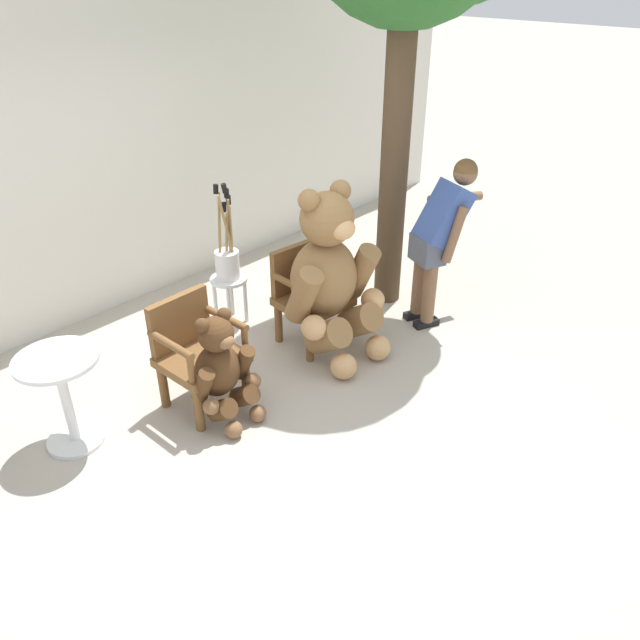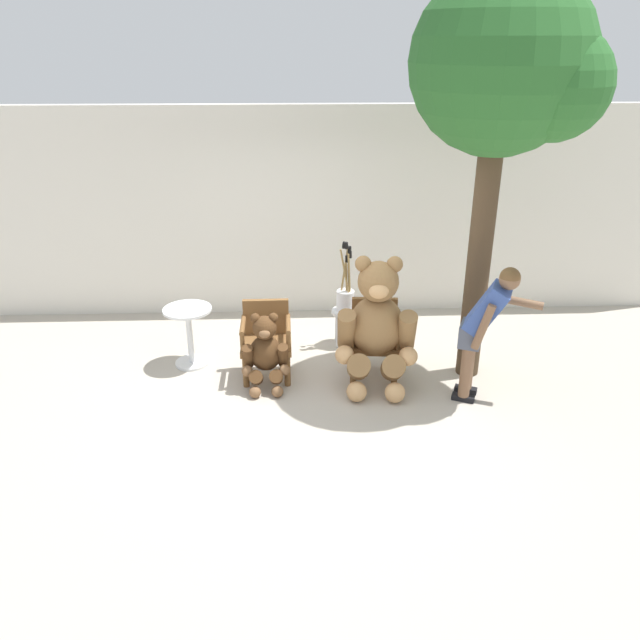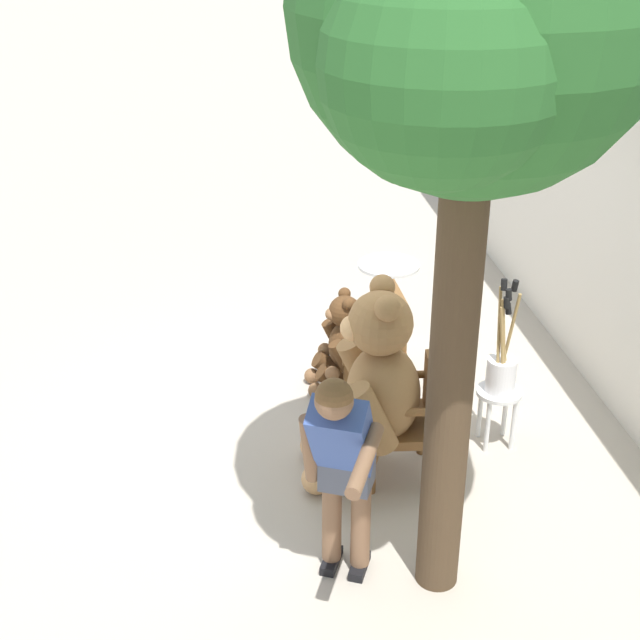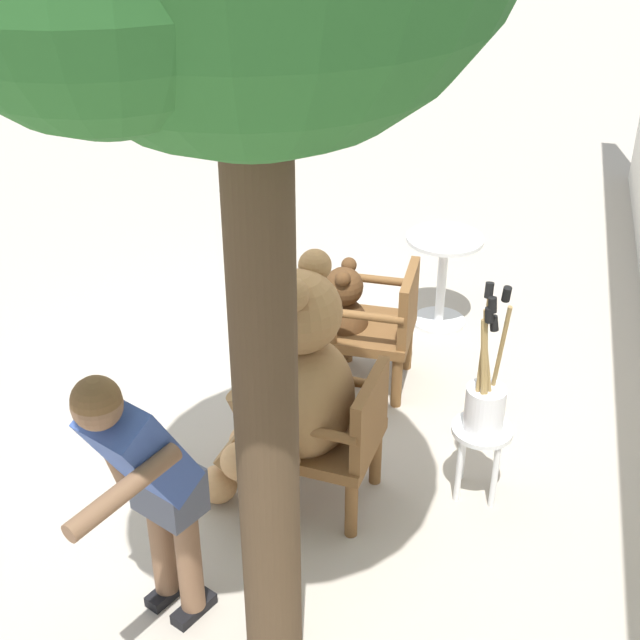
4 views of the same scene
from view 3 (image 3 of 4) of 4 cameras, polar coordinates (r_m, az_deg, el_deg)
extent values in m
plane|color=#B2A899|center=(6.97, 0.28, -7.01)|extent=(60.00, 60.00, 0.00)
cube|color=brown|center=(7.35, 3.11, -1.51)|extent=(0.57, 0.53, 0.07)
cylinder|color=brown|center=(7.62, 1.18, -2.28)|extent=(0.07, 0.07, 0.37)
cylinder|color=brown|center=(7.22, 1.78, -4.02)|extent=(0.07, 0.07, 0.37)
cylinder|color=brown|center=(7.69, 4.28, -2.06)|extent=(0.07, 0.07, 0.37)
cylinder|color=brown|center=(7.30, 5.04, -3.76)|extent=(0.07, 0.07, 0.37)
cube|color=brown|center=(7.28, 4.93, 0.32)|extent=(0.52, 0.07, 0.42)
cylinder|color=brown|center=(7.45, 2.79, 1.11)|extent=(0.06, 0.48, 0.06)
cylinder|color=brown|center=(7.47, 1.18, 0.25)|extent=(0.05, 0.05, 0.22)
cylinder|color=brown|center=(7.01, 3.55, -0.62)|extent=(0.06, 0.48, 0.06)
cylinder|color=brown|center=(7.03, 1.85, -1.53)|extent=(0.05, 0.05, 0.22)
cube|color=brown|center=(6.32, 5.06, -6.66)|extent=(0.60, 0.57, 0.07)
cylinder|color=brown|center=(6.61, 2.93, -7.22)|extent=(0.07, 0.07, 0.37)
cylinder|color=brown|center=(6.23, 3.29, -9.56)|extent=(0.07, 0.07, 0.37)
cylinder|color=brown|center=(6.66, 6.56, -7.11)|extent=(0.07, 0.07, 0.37)
cylinder|color=brown|center=(6.28, 7.16, -9.42)|extent=(0.07, 0.07, 0.37)
cube|color=brown|center=(6.22, 7.26, -4.69)|extent=(0.52, 0.11, 0.42)
cylinder|color=brown|center=(6.40, 4.89, -3.52)|extent=(0.10, 0.48, 0.06)
cylinder|color=brown|center=(6.43, 2.99, -4.41)|extent=(0.05, 0.05, 0.22)
cylinder|color=brown|center=(5.97, 5.44, -5.91)|extent=(0.10, 0.48, 0.06)
cylinder|color=brown|center=(6.01, 3.40, -6.86)|extent=(0.05, 0.05, 0.22)
ellipsoid|color=olive|center=(6.15, 4.06, -4.66)|extent=(0.65, 0.56, 0.70)
sphere|color=olive|center=(5.89, 3.89, -0.21)|extent=(0.44, 0.44, 0.44)
ellipsoid|color=tan|center=(5.89, 2.07, -0.53)|extent=(0.22, 0.18, 0.16)
sphere|color=black|center=(5.89, 2.07, -0.43)|extent=(0.06, 0.06, 0.06)
sphere|color=olive|center=(5.96, 4.01, 2.12)|extent=(0.17, 0.17, 0.17)
sphere|color=olive|center=(5.67, 4.35, 0.74)|extent=(0.17, 0.17, 0.17)
cylinder|color=olive|center=(6.42, 2.74, -3.19)|extent=(0.23, 0.40, 0.52)
sphere|color=tan|center=(6.54, 1.47, -4.91)|extent=(0.21, 0.21, 0.21)
cylinder|color=olive|center=(5.87, 3.26, -6.32)|extent=(0.23, 0.40, 0.52)
sphere|color=tan|center=(5.97, 1.87, -8.31)|extent=(0.21, 0.21, 0.21)
cylinder|color=olive|center=(6.49, 1.54, -6.71)|extent=(0.29, 0.45, 0.41)
sphere|color=tan|center=(6.60, -0.32, -8.02)|extent=(0.22, 0.22, 0.22)
cylinder|color=olive|center=(6.18, 1.75, -8.59)|extent=(0.29, 0.45, 0.41)
sphere|color=tan|center=(6.27, -0.19, -10.13)|extent=(0.22, 0.22, 0.22)
ellipsoid|color=#4C3019|center=(7.32, 1.72, -1.65)|extent=(0.36, 0.31, 0.41)
sphere|color=#4C3019|center=(7.18, 1.59, 0.56)|extent=(0.26, 0.26, 0.26)
ellipsoid|color=brown|center=(7.17, 0.72, 0.37)|extent=(0.12, 0.10, 0.10)
sphere|color=black|center=(7.17, 0.72, 0.41)|extent=(0.04, 0.04, 0.04)
sphere|color=#4C3019|center=(7.22, 1.58, 1.70)|extent=(0.10, 0.10, 0.10)
sphere|color=#4C3019|center=(7.04, 1.85, 1.04)|extent=(0.10, 0.10, 0.10)
cylinder|color=#4C3019|center=(7.48, 0.95, -1.00)|extent=(0.12, 0.23, 0.31)
sphere|color=brown|center=(7.54, 0.32, -1.94)|extent=(0.12, 0.12, 0.12)
cylinder|color=#4C3019|center=(7.15, 1.44, -2.41)|extent=(0.12, 0.23, 0.31)
sphere|color=brown|center=(7.19, 0.80, -3.44)|extent=(0.12, 0.12, 0.12)
cylinder|color=#4C3019|center=(7.50, 0.42, -2.84)|extent=(0.16, 0.26, 0.24)
sphere|color=brown|center=(7.55, -0.52, -3.59)|extent=(0.13, 0.13, 0.13)
cylinder|color=#4C3019|center=(7.32, 0.68, -3.67)|extent=(0.16, 0.26, 0.24)
sphere|color=brown|center=(7.35, -0.27, -4.52)|extent=(0.13, 0.13, 0.13)
cube|color=black|center=(5.75, 0.74, -15.13)|extent=(0.26, 0.18, 0.06)
cylinder|color=brown|center=(5.47, 0.77, -11.68)|extent=(0.12, 0.12, 0.82)
cube|color=black|center=(5.72, 2.55, -15.44)|extent=(0.26, 0.18, 0.06)
cylinder|color=brown|center=(5.43, 2.64, -11.99)|extent=(0.12, 0.12, 0.82)
cube|color=#4C5160|center=(5.28, 1.74, -9.45)|extent=(0.32, 0.36, 0.24)
cube|color=#385199|center=(5.00, 1.42, -7.46)|extent=(0.53, 0.47, 0.57)
sphere|color=brown|center=(4.67, 0.90, -5.18)|extent=(0.21, 0.21, 0.21)
sphere|color=brown|center=(4.66, 0.91, -4.97)|extent=(0.21, 0.21, 0.21)
cylinder|color=brown|center=(4.74, 2.91, -8.92)|extent=(0.55, 0.30, 0.12)
cylinder|color=brown|center=(5.11, -0.68, -8.25)|extent=(0.22, 0.16, 0.51)
cylinder|color=silver|center=(6.72, 11.40, -4.54)|extent=(0.34, 0.34, 0.03)
cylinder|color=silver|center=(6.79, 12.28, -6.56)|extent=(0.04, 0.04, 0.43)
cylinder|color=silver|center=(6.95, 11.76, -5.69)|extent=(0.04, 0.04, 0.43)
cylinder|color=silver|center=(6.73, 10.67, -6.72)|extent=(0.04, 0.04, 0.43)
cylinder|color=silver|center=(6.89, 10.19, -5.83)|extent=(0.04, 0.04, 0.43)
cylinder|color=white|center=(6.65, 11.51, -3.47)|extent=(0.22, 0.22, 0.26)
cylinder|color=#997A47|center=(6.53, 12.04, -1.01)|extent=(0.12, 0.08, 0.71)
cylinder|color=black|center=(6.36, 12.37, 2.17)|extent=(0.05, 0.05, 0.09)
cylinder|color=#997A47|center=(6.48, 11.58, -1.70)|extent=(0.06, 0.08, 0.62)
cylinder|color=black|center=(6.32, 11.87, 1.10)|extent=(0.05, 0.05, 0.09)
cylinder|color=#997A47|center=(6.47, 11.68, -1.45)|extent=(0.06, 0.09, 0.68)
cylinder|color=black|center=(6.31, 11.99, 1.60)|extent=(0.05, 0.05, 0.09)
cylinder|color=#997A47|center=(6.53, 11.69, -1.80)|extent=(0.05, 0.12, 0.55)
cylinder|color=black|center=(6.39, 11.95, 0.72)|extent=(0.05, 0.06, 0.09)
cylinder|color=#997A47|center=(6.48, 11.37, -1.06)|extent=(0.16, 0.03, 0.73)
cylinder|color=black|center=(6.31, 11.70, 2.23)|extent=(0.06, 0.04, 0.09)
cylinder|color=silver|center=(8.09, 4.42, 3.52)|extent=(0.56, 0.56, 0.03)
cylinder|color=silver|center=(8.23, 4.33, 1.21)|extent=(0.07, 0.07, 0.69)
cylinder|color=silver|center=(8.38, 4.26, -0.83)|extent=(0.40, 0.40, 0.03)
cylinder|color=#473523|center=(4.88, 8.39, -3.52)|extent=(0.26, 0.26, 2.86)
sphere|color=#286028|center=(4.27, 10.16, 19.34)|extent=(1.76, 1.76, 1.76)
sphere|color=#286028|center=(3.81, 7.94, 15.97)|extent=(1.06, 1.06, 1.06)
camera|label=1|loc=(8.89, -21.75, 19.45)|focal=35.00mm
camera|label=2|loc=(7.87, -49.79, 15.62)|focal=35.00mm
camera|label=4|loc=(2.58, 49.64, 8.66)|focal=50.00mm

